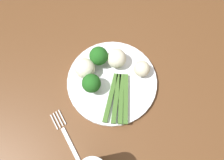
# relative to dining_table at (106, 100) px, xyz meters

# --- Properties ---
(ground_plane) EXTENTS (6.00, 6.00, 0.02)m
(ground_plane) POSITION_rel_dining_table_xyz_m (0.00, 0.00, -0.67)
(ground_plane) COLOR tan
(dining_table) EXTENTS (1.47, 1.01, 0.76)m
(dining_table) POSITION_rel_dining_table_xyz_m (0.00, 0.00, 0.00)
(dining_table) COLOR brown
(dining_table) RESTS_ON ground_plane
(plate) EXTENTS (0.25, 0.25, 0.01)m
(plate) POSITION_rel_dining_table_xyz_m (0.03, 0.01, 0.10)
(plate) COLOR white
(plate) RESTS_ON dining_table
(asparagus_bundle) EXTENTS (0.13, 0.14, 0.01)m
(asparagus_bundle) POSITION_rel_dining_table_xyz_m (0.02, -0.04, 0.11)
(asparagus_bundle) COLOR #3D6626
(asparagus_bundle) RESTS_ON plate
(broccoli_right) EXTENTS (0.05, 0.05, 0.06)m
(broccoli_right) POSITION_rel_dining_table_xyz_m (0.03, 0.08, 0.14)
(broccoli_right) COLOR #4C7F2B
(broccoli_right) RESTS_ON plate
(broccoli_front) EXTENTS (0.05, 0.05, 0.06)m
(broccoli_front) POSITION_rel_dining_table_xyz_m (-0.03, 0.02, 0.14)
(broccoli_front) COLOR #4C7F2B
(broccoli_front) RESTS_ON plate
(cauliflower_front_left) EXTENTS (0.04, 0.04, 0.04)m
(cauliflower_front_left) POSITION_rel_dining_table_xyz_m (0.11, -0.01, 0.13)
(cauliflower_front_left) COLOR beige
(cauliflower_front_left) RESTS_ON plate
(cauliflower_outer_edge) EXTENTS (0.05, 0.05, 0.05)m
(cauliflower_outer_edge) POSITION_rel_dining_table_xyz_m (0.07, 0.05, 0.13)
(cauliflower_outer_edge) COLOR silver
(cauliflower_outer_edge) RESTS_ON plate
(cauliflower_mid) EXTENTS (0.06, 0.06, 0.06)m
(cauliflower_mid) POSITION_rel_dining_table_xyz_m (-0.02, 0.07, 0.13)
(cauliflower_mid) COLOR silver
(cauliflower_mid) RESTS_ON plate
(fork) EXTENTS (0.03, 0.17, 0.00)m
(fork) POSITION_rel_dining_table_xyz_m (-0.15, -0.06, 0.09)
(fork) COLOR silver
(fork) RESTS_ON dining_table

